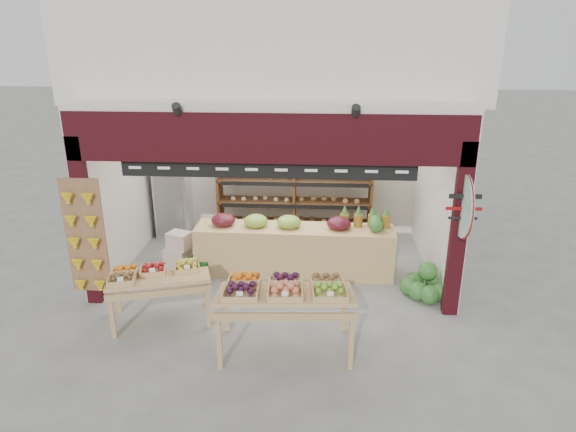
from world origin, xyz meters
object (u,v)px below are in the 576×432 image
(cardboard_stack, at_px, (191,256))
(display_table_right, at_px, (285,290))
(refrigerator, at_px, (173,195))
(display_table_left, at_px, (152,276))
(mid_counter, at_px, (294,248))
(back_shelving, at_px, (295,186))
(watermelon_pile, at_px, (425,285))

(cardboard_stack, bearing_deg, display_table_right, -51.58)
(refrigerator, distance_m, display_table_left, 3.42)
(mid_counter, bearing_deg, back_shelving, 92.58)
(display_table_left, relative_size, display_table_right, 0.87)
(display_table_right, bearing_deg, cardboard_stack, 128.42)
(cardboard_stack, bearing_deg, display_table_left, -93.67)
(refrigerator, xyz_separation_m, display_table_right, (2.60, -4.00, 0.03))
(refrigerator, xyz_separation_m, cardboard_stack, (0.73, -1.64, -0.61))
(mid_counter, relative_size, display_table_right, 1.88)
(refrigerator, xyz_separation_m, watermelon_pile, (4.73, -2.43, -0.66))
(back_shelving, distance_m, display_table_left, 3.77)
(watermelon_pile, bearing_deg, refrigerator, 152.84)
(display_table_left, distance_m, display_table_right, 2.08)
(mid_counter, bearing_deg, watermelon_pile, -18.73)
(refrigerator, relative_size, display_table_left, 1.07)
(refrigerator, height_order, mid_counter, refrigerator)
(back_shelving, height_order, display_table_right, back_shelving)
(cardboard_stack, bearing_deg, mid_counter, -1.68)
(back_shelving, relative_size, cardboard_stack, 2.81)
(display_table_left, relative_size, watermelon_pile, 2.13)
(mid_counter, bearing_deg, refrigerator, 146.68)
(display_table_left, bearing_deg, cardboard_stack, 86.33)
(refrigerator, bearing_deg, watermelon_pile, -29.78)
(refrigerator, bearing_deg, mid_counter, -35.95)
(cardboard_stack, relative_size, watermelon_pile, 1.45)
(cardboard_stack, relative_size, display_table_right, 0.60)
(refrigerator, bearing_deg, display_table_right, -59.60)
(display_table_left, xyz_separation_m, watermelon_pile, (4.11, 0.94, -0.51))
(cardboard_stack, distance_m, watermelon_pile, 4.07)
(refrigerator, distance_m, display_table_right, 4.77)
(mid_counter, height_order, watermelon_pile, mid_counter)
(cardboard_stack, height_order, mid_counter, mid_counter)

